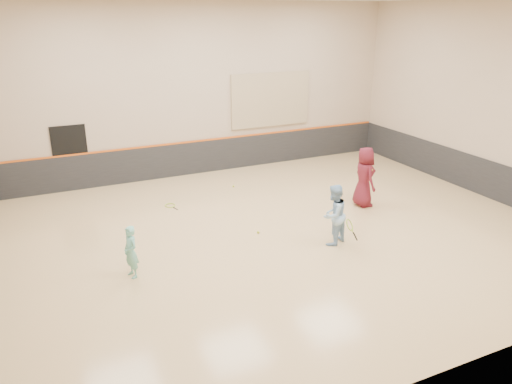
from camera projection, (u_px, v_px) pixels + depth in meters
name	position (u px, v px, depth m)	size (l,w,h in m)	color
room	(276.00, 206.00, 13.15)	(15.04, 12.04, 6.22)	tan
wainscot_back	(202.00, 157.00, 18.30)	(14.90, 0.04, 1.20)	#232326
wainscot_right	(481.00, 176.00, 16.19)	(0.04, 11.90, 1.20)	#232326
accent_stripe	(201.00, 141.00, 18.07)	(14.90, 0.03, 0.06)	#D85914
acoustic_panel	(271.00, 100.00, 18.74)	(3.20, 0.08, 2.00)	tan
doorway	(71.00, 158.00, 16.35)	(1.10, 0.05, 2.20)	black
girl	(131.00, 252.00, 11.13)	(0.45, 0.29, 1.22)	#75CBBA
instructor	(334.00, 215.00, 12.66)	(0.78, 0.60, 1.60)	#97C3EA
young_man	(364.00, 177.00, 15.12)	(0.90, 0.59, 1.84)	maroon
held_racket	(350.00, 225.00, 12.60)	(0.39, 0.39, 0.65)	#8DB828
spare_racket	(170.00, 205.00, 15.36)	(0.72, 0.72, 0.06)	#9BC32A
ball_under_racket	(258.00, 232.00, 13.48)	(0.07, 0.07, 0.07)	#B6C72E
ball_in_hand	(372.00, 170.00, 14.88)	(0.07, 0.07, 0.07)	gold
ball_beside_spare	(233.00, 186.00, 16.98)	(0.07, 0.07, 0.07)	#CBE234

